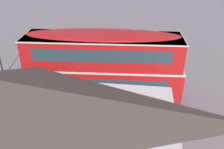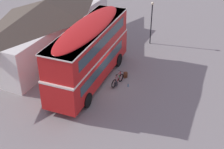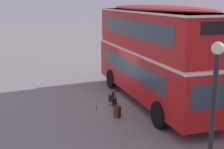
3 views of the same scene
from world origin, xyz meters
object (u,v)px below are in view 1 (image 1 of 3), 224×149
(touring_bicycle, at_px, (103,78))
(backpack_on_ground, at_px, (87,77))
(water_bottle_blue_sports, at_px, (103,76))
(double_decker_bus, at_px, (103,64))

(touring_bicycle, height_order, backpack_on_ground, touring_bicycle)
(touring_bicycle, xyz_separation_m, water_bottle_blue_sports, (0.13, -0.86, -0.25))
(backpack_on_ground, bearing_deg, touring_bicycle, 174.18)
(touring_bicycle, distance_m, backpack_on_ground, 1.25)
(backpack_on_ground, distance_m, water_bottle_blue_sports, 1.34)
(backpack_on_ground, height_order, water_bottle_blue_sports, backpack_on_ground)
(double_decker_bus, xyz_separation_m, water_bottle_blue_sports, (0.60, -2.99, -2.52))
(double_decker_bus, distance_m, water_bottle_blue_sports, 3.96)
(touring_bicycle, relative_size, water_bottle_blue_sports, 6.38)
(touring_bicycle, height_order, water_bottle_blue_sports, touring_bicycle)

